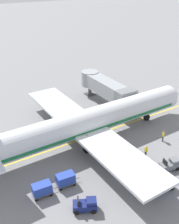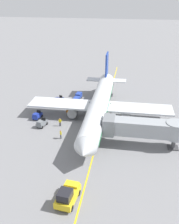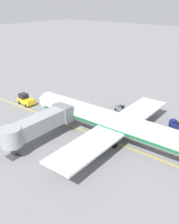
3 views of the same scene
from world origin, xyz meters
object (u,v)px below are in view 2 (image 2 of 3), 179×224
ground_crew_wing_walker (61,134)px  ground_crew_marshaller (60,122)px  ground_crew_loader (68,112)px  baggage_cart_second_in_train (79,95)px  jet_bridge (143,128)px  parked_airliner (99,105)px  baggage_tug_trailing (59,100)px  baggage_tug_spare (42,123)px  baggage_cart_front (76,100)px  pushback_tractor (67,195)px  baggage_tug_lead (37,116)px

ground_crew_wing_walker → ground_crew_marshaller: same height
ground_crew_marshaller → ground_crew_loader: bearing=-95.4°
baggage_cart_second_in_train → ground_crew_loader: bearing=87.8°
jet_bridge → baggage_cart_second_in_train: (15.22, -19.13, -2.51)m
parked_airliner → baggage_tug_trailing: bearing=-33.3°
jet_bridge → baggage_tug_spare: (19.59, -3.81, -2.74)m
ground_crew_marshaller → baggage_cart_front: bearing=-94.2°
baggage_cart_front → parked_airliner: bearing=131.8°
parked_airliner → baggage_cart_front: (6.39, -7.14, -2.24)m
parked_airliner → ground_crew_marshaller: size_ratio=22.03×
pushback_tractor → baggage_tug_trailing: size_ratio=1.67×
pushback_tractor → ground_crew_marshaller: size_ratio=2.74×
pushback_tractor → baggage_tug_spare: size_ratio=1.71×
baggage_tug_trailing → baggage_cart_front: (-4.34, -0.08, 0.24)m
parked_airliner → ground_crew_marshaller: 8.81m
baggage_tug_lead → ground_crew_marshaller: 6.12m
baggage_cart_second_in_train → ground_crew_marshaller: (0.82, 14.57, 0.00)m
baggage_tug_spare → ground_crew_marshaller: bearing=-168.0°
baggage_cart_second_in_train → ground_crew_loader: 10.02m
baggage_tug_spare → baggage_cart_front: (-4.41, -12.39, 0.24)m
pushback_tractor → baggage_cart_second_in_train: bearing=-80.7°
ground_crew_wing_walker → ground_crew_loader: bearing=-83.8°
baggage_tug_spare → ground_crew_wing_walker: ground_crew_wing_walker is taller
baggage_tug_trailing → ground_crew_wing_walker: size_ratio=1.64×
ground_crew_loader → ground_crew_marshaller: same height
jet_bridge → baggage_tug_trailing: (19.52, -16.11, -2.74)m
baggage_cart_front → baggage_cart_second_in_train: size_ratio=1.00×
baggage_tug_trailing → baggage_cart_second_in_train: (-4.30, -3.02, 0.24)m
jet_bridge → baggage_tug_spare: 20.14m
pushback_tractor → baggage_cart_front: 32.11m
parked_airliner → baggage_cart_second_in_train: bearing=-57.5°
parked_airliner → pushback_tractor: 24.58m
baggage_tug_lead → baggage_cart_front: size_ratio=0.90×
jet_bridge → baggage_tug_trailing: bearing=-39.5°
jet_bridge → baggage_cart_second_in_train: bearing=-51.5°
baggage_tug_trailing → baggage_tug_spare: same height
baggage_tug_lead → baggage_tug_trailing: same height
baggage_tug_spare → ground_crew_loader: bearing=-126.9°
parked_airliner → pushback_tractor: bearing=88.2°
baggage_tug_spare → baggage_tug_trailing: bearing=-90.3°
jet_bridge → ground_crew_wing_walker: 14.82m
baggage_tug_trailing → ground_crew_loader: (-3.92, 6.99, 0.24)m
baggage_cart_front → ground_crew_marshaller: size_ratio=1.75×
parked_airliner → ground_crew_loader: 7.17m
baggage_tug_spare → ground_crew_marshaller: 3.64m
baggage_tug_spare → ground_crew_wing_walker: (-4.98, 3.94, 0.24)m
parked_airliner → baggage_tug_trailing: parked_airliner is taller
ground_crew_loader → baggage_tug_lead: bearing=19.6°
baggage_tug_lead → baggage_cart_second_in_train: (-6.44, -12.17, 0.24)m
pushback_tractor → baggage_cart_second_in_train: pushback_tractor is taller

